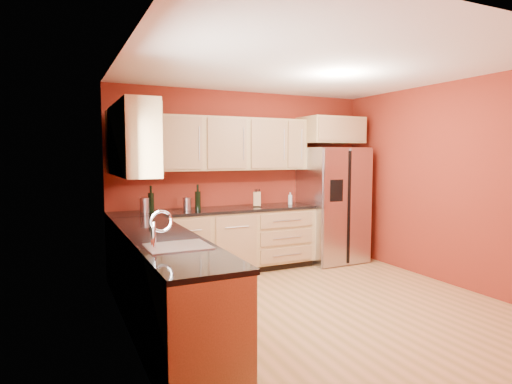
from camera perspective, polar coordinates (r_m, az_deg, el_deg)
floor at (r=4.95m, az=8.10°, el=-14.78°), size 4.00×4.00×0.00m
ceiling at (r=4.75m, az=8.50°, el=16.22°), size 4.00×4.00×0.00m
wall_back at (r=6.43m, az=-1.62°, el=1.69°), size 4.00×0.04×2.60m
wall_front at (r=3.22m, az=28.45°, el=-2.23°), size 4.00×0.04×2.60m
wall_left at (r=3.94m, az=-16.71°, el=-0.62°), size 0.04×4.00×2.60m
wall_right at (r=6.02m, az=24.37°, el=1.02°), size 0.04×4.00×2.60m
base_cabinets_back at (r=6.06m, az=-5.25°, el=-6.74°), size 2.90×0.60×0.88m
base_cabinets_left at (r=4.16m, az=-12.23°, el=-12.32°), size 0.60×2.80×0.88m
countertop_back at (r=5.98m, az=-5.25°, el=-2.43°), size 2.90×0.62×0.04m
countertop_left at (r=4.05m, az=-12.21°, el=-6.08°), size 0.62×2.80×0.04m
upper_cabinets_back at (r=6.17m, az=-3.15°, el=6.42°), size 2.30×0.33×0.75m
upper_cabinets_left at (r=4.67m, az=-16.21°, el=6.69°), size 0.33×1.35×0.75m
corner_upper_cabinet at (r=5.63m, az=-16.09°, el=6.37°), size 0.67×0.67×0.75m
over_fridge_cabinet at (r=6.84m, az=9.92°, el=8.10°), size 0.92×0.60×0.40m
refrigerator at (r=6.81m, az=10.14°, el=-1.67°), size 0.90×0.75×1.78m
window at (r=3.43m, az=-15.22°, el=2.80°), size 0.03×0.90×1.00m
sink_faucet at (r=3.55m, az=-10.41°, el=-4.85°), size 0.50×0.42×0.30m
canister_left at (r=5.74m, az=-14.62°, el=-1.72°), size 0.14×0.14×0.19m
canister_right at (r=5.85m, az=-9.18°, el=-1.59°), size 0.13×0.13×0.17m
wine_bottle_a at (r=5.76m, az=-13.83°, el=-0.90°), size 0.09×0.09×0.35m
wine_bottle_b at (r=5.88m, az=-7.77°, el=-0.68°), size 0.09×0.09×0.35m
knife_block at (r=6.22m, az=0.12°, el=-0.97°), size 0.13×0.13×0.21m
soap_dispenser at (r=6.49m, az=4.58°, el=-0.86°), size 0.07×0.07×0.18m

